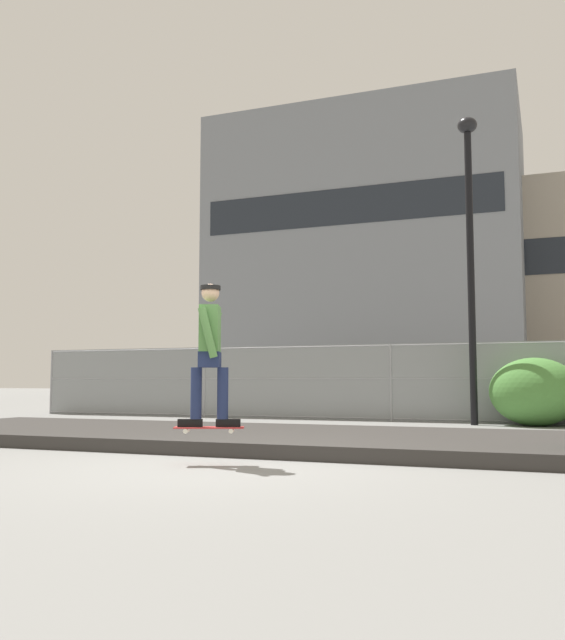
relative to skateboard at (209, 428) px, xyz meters
name	(u,v)px	position (x,y,z in m)	size (l,w,h in m)	color
ground_plane	(217,467)	(0.16, -0.11, -0.42)	(120.00, 120.00, 0.00)	slate
gravel_berm	(300,439)	(0.16, 2.66, -0.33)	(14.13, 3.86, 0.19)	#33302D
skateboard	(209,428)	(0.00, 0.00, 0.00)	(0.82, 0.47, 0.07)	#B22D2D
skater	(210,346)	(0.00, 0.00, 0.95)	(0.71, 0.62, 1.67)	black
chain_fence	(391,382)	(0.16, 9.14, 0.51)	(20.12, 0.06, 1.85)	gray
street_lamp	(470,231)	(2.14, 8.41, 3.87)	(0.44, 0.44, 6.91)	black
parked_car_near	(242,385)	(-5.19, 12.28, 0.41)	(4.43, 2.00, 1.66)	#474C54
parked_car_mid	(458,385)	(1.37, 12.20, 0.41)	(4.52, 2.19, 1.66)	navy
library_building	(369,258)	(-8.65, 42.96, 9.78)	(22.14, 12.89, 20.41)	slate
shrub_left	(535,392)	(3.39, 8.54, 0.30)	(1.89, 1.54, 1.46)	#477F38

